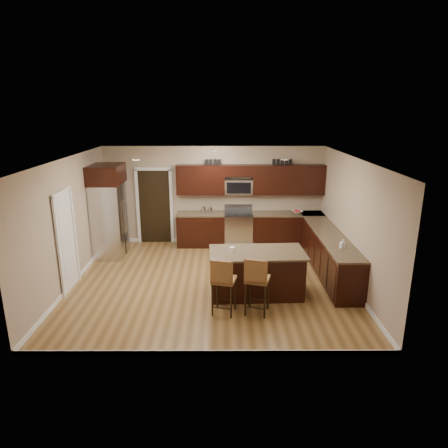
{
  "coord_description": "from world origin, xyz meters",
  "views": [
    {
      "loc": [
        0.25,
        -8.08,
        3.68
      ],
      "look_at": [
        0.28,
        0.4,
        1.21
      ],
      "focal_mm": 32.0,
      "sensor_mm": 36.0,
      "label": 1
    }
  ],
  "objects_px": {
    "range": "(238,229)",
    "stool_mid": "(257,279)",
    "refrigerator": "(109,210)",
    "stool_left": "(223,280)",
    "island": "(257,274)"
  },
  "relations": [
    {
      "from": "island",
      "to": "stool_left",
      "type": "xyz_separation_m",
      "value": [
        -0.68,
        -0.84,
        0.25
      ]
    },
    {
      "from": "stool_left",
      "to": "refrigerator",
      "type": "height_order",
      "value": "refrigerator"
    },
    {
      "from": "range",
      "to": "stool_left",
      "type": "xyz_separation_m",
      "value": [
        -0.42,
        -3.88,
        0.21
      ]
    },
    {
      "from": "refrigerator",
      "to": "range",
      "type": "bearing_deg",
      "value": 13.49
    },
    {
      "from": "stool_left",
      "to": "stool_mid",
      "type": "xyz_separation_m",
      "value": [
        0.61,
        -0.0,
        0.01
      ]
    },
    {
      "from": "stool_left",
      "to": "stool_mid",
      "type": "height_order",
      "value": "stool_mid"
    },
    {
      "from": "range",
      "to": "stool_mid",
      "type": "bearing_deg",
      "value": -87.27
    },
    {
      "from": "island",
      "to": "refrigerator",
      "type": "xyz_separation_m",
      "value": [
        -3.56,
        2.25,
        0.77
      ]
    },
    {
      "from": "island",
      "to": "refrigerator",
      "type": "height_order",
      "value": "refrigerator"
    },
    {
      "from": "range",
      "to": "refrigerator",
      "type": "xyz_separation_m",
      "value": [
        -3.3,
        -0.79,
        0.73
      ]
    },
    {
      "from": "island",
      "to": "refrigerator",
      "type": "bearing_deg",
      "value": 145.2
    },
    {
      "from": "island",
      "to": "stool_mid",
      "type": "distance_m",
      "value": 0.89
    },
    {
      "from": "stool_left",
      "to": "refrigerator",
      "type": "xyz_separation_m",
      "value": [
        -2.88,
        3.09,
        0.52
      ]
    },
    {
      "from": "stool_mid",
      "to": "refrigerator",
      "type": "distance_m",
      "value": 4.69
    },
    {
      "from": "stool_left",
      "to": "range",
      "type": "bearing_deg",
      "value": 97.63
    }
  ]
}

